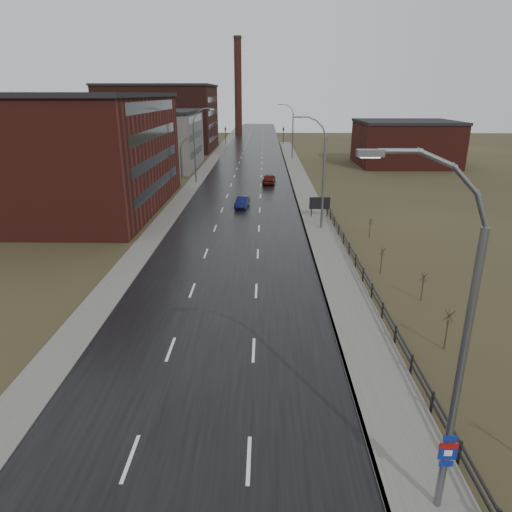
{
  "coord_description": "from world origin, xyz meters",
  "views": [
    {
      "loc": [
        2.83,
        -9.91,
        13.4
      ],
      "look_at": [
        2.3,
        19.19,
        3.0
      ],
      "focal_mm": 32.0,
      "sensor_mm": 36.0,
      "label": 1
    }
  ],
  "objects_px": {
    "streetlight_main": "(452,355)",
    "car_near": "(242,203)",
    "billboard": "(320,204)",
    "car_far": "(269,179)"
  },
  "relations": [
    {
      "from": "car_near",
      "to": "car_far",
      "type": "xyz_separation_m",
      "value": [
        3.45,
        15.67,
        0.15
      ]
    },
    {
      "from": "car_near",
      "to": "car_far",
      "type": "bearing_deg",
      "value": 84.4
    },
    {
      "from": "streetlight_main",
      "to": "car_near",
      "type": "distance_m",
      "value": 44.5
    },
    {
      "from": "streetlight_main",
      "to": "billboard",
      "type": "relative_size",
      "value": 5.01
    },
    {
      "from": "billboard",
      "to": "car_far",
      "type": "height_order",
      "value": "billboard"
    },
    {
      "from": "billboard",
      "to": "car_near",
      "type": "height_order",
      "value": "billboard"
    },
    {
      "from": "billboard",
      "to": "car_near",
      "type": "xyz_separation_m",
      "value": [
        -8.98,
        4.77,
        -1.01
      ]
    },
    {
      "from": "billboard",
      "to": "car_far",
      "type": "distance_m",
      "value": 21.2
    },
    {
      "from": "billboard",
      "to": "car_far",
      "type": "bearing_deg",
      "value": 105.16
    },
    {
      "from": "billboard",
      "to": "car_near",
      "type": "bearing_deg",
      "value": 152.03
    }
  ]
}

